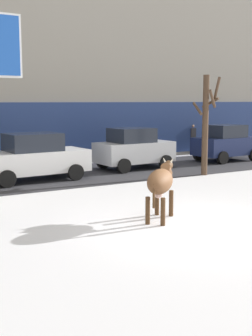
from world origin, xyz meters
TOP-DOWN VIEW (x-y plane):
  - ground_plane at (0.00, 0.00)m, footprint 120.00×120.00m
  - road_strip at (0.00, 8.57)m, footprint 60.00×5.60m
  - building_facade at (0.00, 14.95)m, footprint 44.00×6.10m
  - cow_brown at (-0.25, 0.81)m, footprint 1.68×1.58m
  - car_white_sedan at (-1.19, 8.11)m, footprint 4.30×2.18m
  - car_silver_hatchback at (3.76, 8.78)m, footprint 3.59×2.09m
  - car_navy_hatchback at (9.33, 8.78)m, footprint 3.59×2.09m
  - pedestrian_near_billboard at (9.62, 11.92)m, footprint 0.36×0.24m
  - bare_tree_right_lot at (5.44, 5.81)m, footprint 1.14×1.14m

SIDE VIEW (x-z plane):
  - ground_plane at x=0.00m, z-range 0.00..0.00m
  - road_strip at x=0.00m, z-range 0.00..0.01m
  - pedestrian_near_billboard at x=9.62m, z-range 0.01..1.74m
  - car_white_sedan at x=-1.19m, z-range -0.01..1.83m
  - car_silver_hatchback at x=3.76m, z-range 0.00..1.86m
  - car_navy_hatchback at x=9.33m, z-range 0.00..1.86m
  - cow_brown at x=-0.25m, z-range 0.22..1.76m
  - bare_tree_right_lot at x=5.44m, z-range 0.17..4.29m
  - building_facade at x=0.00m, z-range -0.02..12.98m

